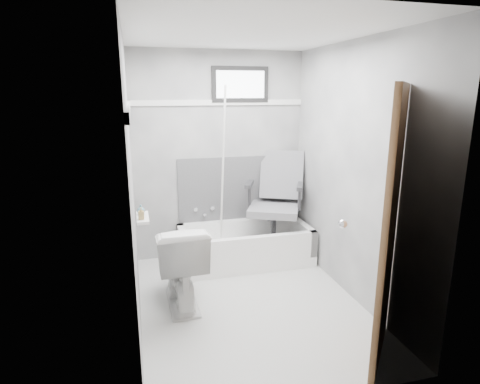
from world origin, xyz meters
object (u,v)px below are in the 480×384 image
object	(u,v)px
toilet	(180,264)
soap_bottle_b	(141,209)
office_chair	(274,202)
soap_bottle_a	(141,213)
door	(451,242)
bathtub	(245,245)

from	to	relation	value
toilet	soap_bottle_b	xyz separation A→B (m)	(-0.32, -0.04, 0.56)
office_chair	soap_bottle_b	size ratio (longest dim) A/B	13.31
office_chair	soap_bottle_a	size ratio (longest dim) A/B	11.17
door	soap_bottle_a	size ratio (longest dim) A/B	19.49
bathtub	soap_bottle_a	xyz separation A→B (m)	(-1.16, -0.93, 0.76)
toilet	door	xyz separation A→B (m)	(1.60, -1.46, 0.60)
office_chair	bathtub	bearing A→B (deg)	-151.32
toilet	door	world-z (taller)	door
door	soap_bottle_a	distance (m)	2.31
office_chair	toilet	xyz separation A→B (m)	(-1.19, -0.77, -0.30)
toilet	bathtub	bearing A→B (deg)	-139.08
office_chair	door	xyz separation A→B (m)	(0.41, -2.23, 0.31)
office_chair	soap_bottle_a	xyz separation A→B (m)	(-1.51, -0.95, 0.27)
soap_bottle_a	soap_bottle_b	world-z (taller)	soap_bottle_a
door	toilet	bearing A→B (deg)	137.65
toilet	soap_bottle_a	world-z (taller)	soap_bottle_a
door	soap_bottle_b	size ratio (longest dim) A/B	23.21
bathtub	office_chair	distance (m)	0.60
toilet	door	distance (m)	2.25
bathtub	soap_bottle_b	size ratio (longest dim) A/B	17.41
door	bathtub	bearing A→B (deg)	109.05
bathtub	door	distance (m)	2.47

